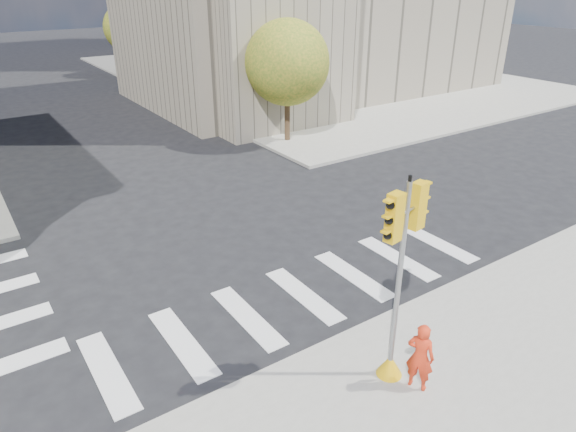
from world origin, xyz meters
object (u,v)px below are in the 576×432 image
at_px(lamp_near, 254,43).
at_px(photographer, 420,357).
at_px(traffic_signal, 397,299).
at_px(lamp_far, 159,24).

bearing_deg(lamp_near, photographer, -112.15).
bearing_deg(photographer, traffic_signal, -4.86).
height_order(lamp_far, photographer, lamp_far).
bearing_deg(photographer, lamp_near, -47.18).
bearing_deg(photographer, lamp_far, -38.57).
xyz_separation_m(lamp_far, traffic_signal, (-8.47, -33.68, -2.48)).
height_order(lamp_near, photographer, lamp_near).
height_order(lamp_far, traffic_signal, lamp_far).
bearing_deg(lamp_far, traffic_signal, -104.12).
relative_size(traffic_signal, photographer, 2.91).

